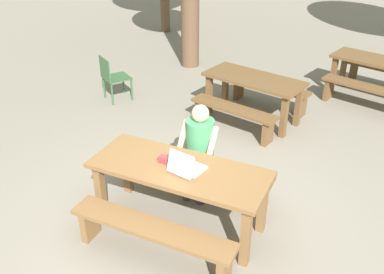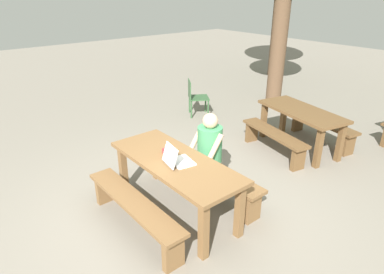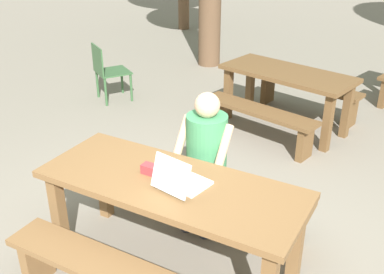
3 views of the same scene
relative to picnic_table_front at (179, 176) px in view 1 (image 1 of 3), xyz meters
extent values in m
plane|color=gray|center=(0.00, 0.00, -0.64)|extent=(30.00, 30.00, 0.00)
cube|color=brown|center=(0.00, 0.00, 0.09)|extent=(1.93, 0.75, 0.05)
cube|color=brown|center=(-0.86, -0.28, -0.29)|extent=(0.09, 0.09, 0.71)
cube|color=brown|center=(0.86, -0.28, -0.29)|extent=(0.09, 0.09, 0.71)
cube|color=brown|center=(-0.86, 0.28, -0.29)|extent=(0.09, 0.09, 0.71)
cube|color=brown|center=(0.86, 0.28, -0.29)|extent=(0.09, 0.09, 0.71)
cube|color=brown|center=(0.00, -0.62, -0.23)|extent=(1.76, 0.30, 0.05)
cube|color=brown|center=(-0.78, -0.62, -0.45)|extent=(0.08, 0.24, 0.39)
cube|color=brown|center=(0.78, -0.62, -0.45)|extent=(0.08, 0.24, 0.39)
cube|color=brown|center=(0.00, 0.62, -0.23)|extent=(1.76, 0.30, 0.05)
cube|color=brown|center=(-0.78, 0.62, -0.45)|extent=(0.08, 0.24, 0.39)
cube|color=brown|center=(0.78, 0.62, -0.45)|extent=(0.08, 0.24, 0.39)
cube|color=white|center=(0.11, 0.03, 0.13)|extent=(0.34, 0.30, 0.02)
cube|color=white|center=(0.08, -0.13, 0.25)|extent=(0.31, 0.14, 0.24)
cube|color=black|center=(0.08, -0.12, 0.25)|extent=(0.29, 0.12, 0.22)
cube|color=#993338|center=(-0.17, 0.02, 0.15)|extent=(0.16, 0.08, 0.07)
cylinder|color=#333847|center=(-0.13, 0.44, -0.43)|extent=(0.10, 0.10, 0.44)
cylinder|color=#333847|center=(0.05, 0.44, -0.43)|extent=(0.10, 0.10, 0.44)
cube|color=#333847|center=(-0.04, 0.53, -0.17)|extent=(0.28, 0.28, 0.12)
cylinder|color=#3F8C59|center=(-0.04, 0.62, 0.13)|extent=(0.34, 0.34, 0.51)
cylinder|color=#DBAD89|center=(-0.22, 0.52, 0.15)|extent=(0.07, 0.32, 0.41)
cylinder|color=#DBAD89|center=(0.15, 0.52, 0.15)|extent=(0.07, 0.32, 0.41)
sphere|color=#DBAD89|center=(-0.04, 0.62, 0.47)|extent=(0.20, 0.20, 0.20)
cube|color=#335933|center=(-2.58, 2.60, -0.23)|extent=(0.61, 0.61, 0.02)
cube|color=#335933|center=(-2.69, 2.43, -0.02)|extent=(0.38, 0.26, 0.39)
cylinder|color=#335933|center=(-2.32, 2.66, -0.44)|extent=(0.04, 0.04, 0.41)
cylinder|color=#335933|center=(-2.63, 2.87, -0.44)|extent=(0.04, 0.04, 0.41)
cylinder|color=#335933|center=(-2.52, 2.34, -0.44)|extent=(0.04, 0.04, 0.41)
cylinder|color=#335933|center=(-2.84, 2.55, -0.44)|extent=(0.04, 0.04, 0.41)
cube|color=brown|center=(-0.10, 2.88, 0.07)|extent=(1.72, 1.03, 0.05)
cube|color=brown|center=(-0.84, 2.79, -0.30)|extent=(0.11, 0.11, 0.69)
cube|color=brown|center=(0.53, 2.48, -0.30)|extent=(0.11, 0.11, 0.69)
cube|color=brown|center=(-0.74, 3.27, -0.30)|extent=(0.11, 0.11, 0.69)
cube|color=brown|center=(0.63, 2.97, -0.30)|extent=(0.11, 0.11, 0.69)
cube|color=brown|center=(-0.23, 2.31, -0.24)|extent=(1.48, 0.61, 0.05)
cube|color=brown|center=(-0.84, 2.45, -0.45)|extent=(0.13, 0.25, 0.38)
cube|color=brown|center=(0.38, 2.18, -0.45)|extent=(0.13, 0.25, 0.38)
cube|color=brown|center=(0.02, 3.44, -0.24)|extent=(1.48, 0.61, 0.05)
cube|color=brown|center=(-0.59, 3.58, -0.45)|extent=(0.13, 0.25, 0.38)
cube|color=brown|center=(0.63, 3.31, -0.45)|extent=(0.13, 0.25, 0.38)
cube|color=brown|center=(0.92, 4.58, -0.29)|extent=(0.11, 0.11, 0.70)
cube|color=brown|center=(1.04, 5.02, -0.29)|extent=(0.11, 0.11, 0.70)
cube|color=brown|center=(1.59, 4.04, -0.22)|extent=(1.62, 0.72, 0.05)
cube|color=brown|center=(0.91, 4.23, -0.44)|extent=(0.14, 0.25, 0.40)
cube|color=brown|center=(1.21, 5.32, -0.44)|extent=(0.14, 0.25, 0.40)
camera|label=1|loc=(1.74, -3.37, 2.61)|focal=39.97mm
camera|label=2|loc=(2.97, -2.18, 2.07)|focal=31.44mm
camera|label=3|loc=(1.48, -2.34, 1.82)|focal=42.85mm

